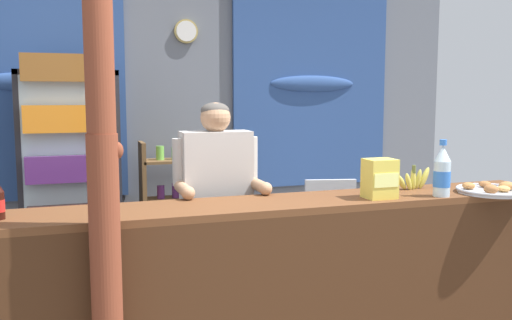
# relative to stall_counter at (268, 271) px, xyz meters

# --- Properties ---
(ground_plane) EXTENTS (7.05, 7.05, 0.00)m
(ground_plane) POSITION_rel_stall_counter_xyz_m (0.08, 0.71, -0.58)
(ground_plane) COLOR #665B51
(back_wall_curtained) EXTENTS (5.30, 0.22, 2.88)m
(back_wall_curtained) POSITION_rel_stall_counter_xyz_m (0.07, 2.33, 0.91)
(back_wall_curtained) COLOR slate
(back_wall_curtained) RESTS_ON ground
(stall_counter) EXTENTS (3.74, 0.47, 0.94)m
(stall_counter) POSITION_rel_stall_counter_xyz_m (0.00, 0.00, 0.00)
(stall_counter) COLOR brown
(stall_counter) RESTS_ON ground
(timber_post) EXTENTS (0.16, 0.14, 2.74)m
(timber_post) POSITION_rel_stall_counter_xyz_m (-0.87, -0.22, 0.74)
(timber_post) COLOR brown
(timber_post) RESTS_ON ground
(drink_fridge) EXTENTS (0.74, 0.72, 1.84)m
(drink_fridge) POSITION_rel_stall_counter_xyz_m (-1.02, 1.80, 0.44)
(drink_fridge) COLOR #232328
(drink_fridge) RESTS_ON ground
(bottle_shelf_rack) EXTENTS (0.48, 0.28, 1.14)m
(bottle_shelf_rack) POSITION_rel_stall_counter_xyz_m (-0.22, 2.00, 0.02)
(bottle_shelf_rack) COLOR brown
(bottle_shelf_rack) RESTS_ON ground
(plastic_lawn_chair) EXTENTS (0.53, 0.53, 0.86)m
(plastic_lawn_chair) POSITION_rel_stall_counter_xyz_m (1.01, 1.35, -0.08)
(plastic_lawn_chair) COLOR silver
(plastic_lawn_chair) RESTS_ON ground
(shopkeeper) EXTENTS (0.55, 0.42, 1.50)m
(shopkeeper) POSITION_rel_stall_counter_xyz_m (-0.15, 0.57, 0.37)
(shopkeeper) COLOR #28282D
(shopkeeper) RESTS_ON ground
(soda_bottle_water) EXTENTS (0.10, 0.10, 0.34)m
(soda_bottle_water) POSITION_rel_stall_counter_xyz_m (1.07, -0.06, 0.51)
(soda_bottle_water) COLOR silver
(soda_bottle_water) RESTS_ON stall_counter
(snack_box_instant_noodle) EXTENTS (0.17, 0.15, 0.23)m
(snack_box_instant_noodle) POSITION_rel_stall_counter_xyz_m (0.69, 0.01, 0.48)
(snack_box_instant_noodle) COLOR #EAD14C
(snack_box_instant_noodle) RESTS_ON stall_counter
(pastry_tray) EXTENTS (0.43, 0.43, 0.07)m
(pastry_tray) POSITION_rel_stall_counter_xyz_m (1.44, -0.06, 0.39)
(pastry_tray) COLOR #BCBCC1
(pastry_tray) RESTS_ON stall_counter
(banana_bunch) EXTENTS (0.27, 0.06, 0.16)m
(banana_bunch) POSITION_rel_stall_counter_xyz_m (1.07, 0.21, 0.43)
(banana_bunch) COLOR #CCC14C
(banana_bunch) RESTS_ON stall_counter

